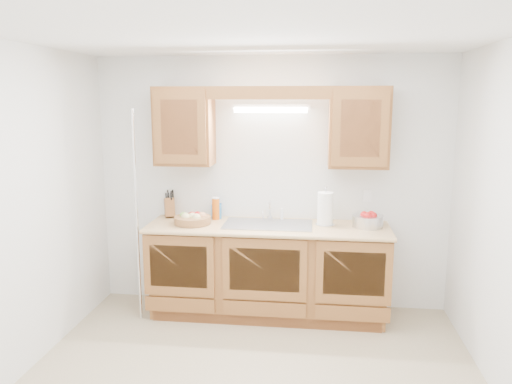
# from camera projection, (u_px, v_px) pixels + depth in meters

# --- Properties ---
(room) EXTENTS (3.52, 3.50, 2.50)m
(room) POSITION_uv_depth(u_px,v_px,m) (252.00, 219.00, 3.53)
(room) COLOR tan
(room) RESTS_ON ground
(base_cabinets) EXTENTS (2.20, 0.60, 0.86)m
(base_cabinets) POSITION_uv_depth(u_px,v_px,m) (268.00, 271.00, 4.85)
(base_cabinets) COLOR brown
(base_cabinets) RESTS_ON ground
(countertop) EXTENTS (2.30, 0.63, 0.04)m
(countertop) POSITION_uv_depth(u_px,v_px,m) (268.00, 227.00, 4.75)
(countertop) COLOR tan
(countertop) RESTS_ON base_cabinets
(upper_cabinet_left) EXTENTS (0.55, 0.33, 0.75)m
(upper_cabinet_left) POSITION_uv_depth(u_px,v_px,m) (184.00, 126.00, 4.82)
(upper_cabinet_left) COLOR brown
(upper_cabinet_left) RESTS_ON room
(upper_cabinet_right) EXTENTS (0.55, 0.33, 0.75)m
(upper_cabinet_right) POSITION_uv_depth(u_px,v_px,m) (359.00, 127.00, 4.63)
(upper_cabinet_right) COLOR brown
(upper_cabinet_right) RESTS_ON room
(valance) EXTENTS (2.20, 0.05, 0.12)m
(valance) POSITION_uv_depth(u_px,v_px,m) (268.00, 93.00, 4.53)
(valance) COLOR brown
(valance) RESTS_ON room
(fluorescent_fixture) EXTENTS (0.76, 0.08, 0.08)m
(fluorescent_fixture) POSITION_uv_depth(u_px,v_px,m) (271.00, 108.00, 4.77)
(fluorescent_fixture) COLOR white
(fluorescent_fixture) RESTS_ON room
(sink) EXTENTS (0.84, 0.46, 0.36)m
(sink) POSITION_uv_depth(u_px,v_px,m) (268.00, 232.00, 4.78)
(sink) COLOR #9E9EA3
(sink) RESTS_ON countertop
(wire_shelf_pole) EXTENTS (0.03, 0.03, 2.00)m
(wire_shelf_pole) POSITION_uv_depth(u_px,v_px,m) (137.00, 218.00, 4.63)
(wire_shelf_pole) COLOR silver
(wire_shelf_pole) RESTS_ON ground
(outlet_plate) EXTENTS (0.08, 0.01, 0.12)m
(outlet_plate) POSITION_uv_depth(u_px,v_px,m) (367.00, 196.00, 4.89)
(outlet_plate) COLOR white
(outlet_plate) RESTS_ON room
(fruit_basket) EXTENTS (0.45, 0.45, 0.11)m
(fruit_basket) POSITION_uv_depth(u_px,v_px,m) (193.00, 219.00, 4.80)
(fruit_basket) COLOR #A16F41
(fruit_basket) RESTS_ON countertop
(knife_block) EXTENTS (0.15, 0.18, 0.28)m
(knife_block) POSITION_uv_depth(u_px,v_px,m) (170.00, 207.00, 5.08)
(knife_block) COLOR brown
(knife_block) RESTS_ON countertop
(orange_canister) EXTENTS (0.09, 0.09, 0.22)m
(orange_canister) POSITION_uv_depth(u_px,v_px,m) (216.00, 208.00, 4.97)
(orange_canister) COLOR #CF580B
(orange_canister) RESTS_ON countertop
(soap_bottle) EXTENTS (0.11, 0.11, 0.22)m
(soap_bottle) POSITION_uv_depth(u_px,v_px,m) (217.00, 208.00, 5.01)
(soap_bottle) COLOR blue
(soap_bottle) RESTS_ON countertop
(sponge) EXTENTS (0.12, 0.10, 0.02)m
(sponge) POSITION_uv_depth(u_px,v_px,m) (325.00, 220.00, 4.93)
(sponge) COLOR #CC333F
(sponge) RESTS_ON countertop
(paper_towel) EXTENTS (0.18, 0.18, 0.38)m
(paper_towel) POSITION_uv_depth(u_px,v_px,m) (325.00, 209.00, 4.72)
(paper_towel) COLOR silver
(paper_towel) RESTS_ON countertop
(apple_bowl) EXTENTS (0.35, 0.35, 0.15)m
(apple_bowl) POSITION_uv_depth(u_px,v_px,m) (368.00, 220.00, 4.68)
(apple_bowl) COLOR silver
(apple_bowl) RESTS_ON countertop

